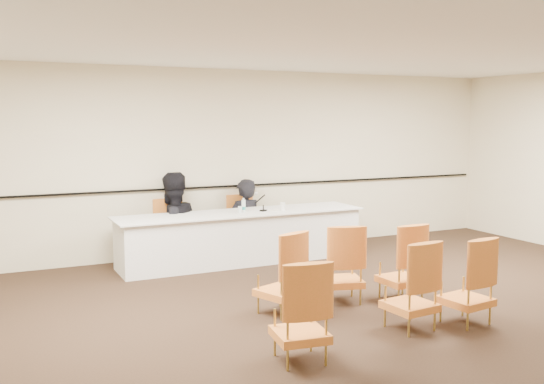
{
  "coord_description": "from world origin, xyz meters",
  "views": [
    {
      "loc": [
        -3.78,
        -5.29,
        2.17
      ],
      "look_at": [
        -0.04,
        2.6,
        1.14
      ],
      "focal_mm": 40.0,
      "sensor_mm": 36.0,
      "label": 1
    }
  ],
  "objects_px": {
    "panelist_main": "(245,231)",
    "drinking_glass": "(240,209)",
    "aud_chair_front_left": "(281,272)",
    "aud_chair_back_right": "(466,280)",
    "microphone": "(263,202)",
    "aud_chair_front_right": "(401,261)",
    "aud_chair_front_mid": "(342,263)",
    "water_bottle": "(244,205)",
    "coffee_cup": "(283,207)",
    "aud_chair_back_left": "(300,310)",
    "aud_chair_back_mid": "(410,285)",
    "panelist_second": "(172,233)",
    "panel_table": "(242,237)",
    "panelist_second_chair": "(172,230)",
    "panelist_main_chair": "(245,224)"
  },
  "relations": [
    {
      "from": "panelist_main",
      "to": "aud_chair_front_right",
      "type": "distance_m",
      "value": 3.32
    },
    {
      "from": "panel_table",
      "to": "aud_chair_front_left",
      "type": "xyz_separation_m",
      "value": [
        -0.57,
        -2.52,
        0.09
      ]
    },
    {
      "from": "panelist_second_chair",
      "to": "microphone",
      "type": "relative_size",
      "value": 3.18
    },
    {
      "from": "panel_table",
      "to": "panelist_main_chair",
      "type": "height_order",
      "value": "panelist_main_chair"
    },
    {
      "from": "aud_chair_back_left",
      "to": "aud_chair_back_mid",
      "type": "relative_size",
      "value": 1.0
    },
    {
      "from": "panelist_second",
      "to": "aud_chair_back_left",
      "type": "xyz_separation_m",
      "value": [
        -0.07,
        -4.38,
        0.05
      ]
    },
    {
      "from": "microphone",
      "to": "drinking_glass",
      "type": "distance_m",
      "value": 0.4
    },
    {
      "from": "microphone",
      "to": "aud_chair_front_right",
      "type": "distance_m",
      "value": 2.73
    },
    {
      "from": "aud_chair_front_left",
      "to": "aud_chair_back_left",
      "type": "relative_size",
      "value": 1.0
    },
    {
      "from": "drinking_glass",
      "to": "aud_chair_back_left",
      "type": "height_order",
      "value": "aud_chair_back_left"
    },
    {
      "from": "aud_chair_front_mid",
      "to": "aud_chair_back_mid",
      "type": "xyz_separation_m",
      "value": [
        0.13,
        -1.13,
        0.0
      ]
    },
    {
      "from": "aud_chair_front_left",
      "to": "panelist_main_chair",
      "type": "bearing_deg",
      "value": 54.07
    },
    {
      "from": "aud_chair_front_mid",
      "to": "aud_chair_back_left",
      "type": "distance_m",
      "value": 1.91
    },
    {
      "from": "panelist_second",
      "to": "drinking_glass",
      "type": "xyz_separation_m",
      "value": [
        0.9,
        -0.61,
        0.4
      ]
    },
    {
      "from": "panelist_second_chair",
      "to": "aud_chair_back_right",
      "type": "distance_m",
      "value": 4.69
    },
    {
      "from": "drinking_glass",
      "to": "aud_chair_front_right",
      "type": "relative_size",
      "value": 0.11
    },
    {
      "from": "aud_chair_front_left",
      "to": "aud_chair_back_right",
      "type": "xyz_separation_m",
      "value": [
        1.66,
        -1.14,
        0.0
      ]
    },
    {
      "from": "panelist_main",
      "to": "aud_chair_front_right",
      "type": "xyz_separation_m",
      "value": [
        0.7,
        -3.25,
        0.11
      ]
    },
    {
      "from": "coffee_cup",
      "to": "panelist_main_chair",
      "type": "bearing_deg",
      "value": 115.9
    },
    {
      "from": "drinking_glass",
      "to": "microphone",
      "type": "bearing_deg",
      "value": -0.59
    },
    {
      "from": "aud_chair_front_mid",
      "to": "aud_chair_back_left",
      "type": "relative_size",
      "value": 1.0
    },
    {
      "from": "coffee_cup",
      "to": "aud_chair_back_left",
      "type": "relative_size",
      "value": 0.13
    },
    {
      "from": "water_bottle",
      "to": "aud_chair_front_left",
      "type": "relative_size",
      "value": 0.23
    },
    {
      "from": "panelist_second",
      "to": "aud_chair_front_left",
      "type": "bearing_deg",
      "value": 79.43
    },
    {
      "from": "panelist_main",
      "to": "drinking_glass",
      "type": "height_order",
      "value": "panelist_main"
    },
    {
      "from": "panel_table",
      "to": "aud_chair_back_left",
      "type": "bearing_deg",
      "value": -105.49
    },
    {
      "from": "panelist_main_chair",
      "to": "panelist_second",
      "type": "bearing_deg",
      "value": 180.0
    },
    {
      "from": "panelist_second",
      "to": "drinking_glass",
      "type": "bearing_deg",
      "value": 128.31
    },
    {
      "from": "panelist_second",
      "to": "water_bottle",
      "type": "distance_m",
      "value": 1.22
    },
    {
      "from": "microphone",
      "to": "aud_chair_back_left",
      "type": "relative_size",
      "value": 0.31
    },
    {
      "from": "aud_chair_front_left",
      "to": "aud_chair_back_mid",
      "type": "distance_m",
      "value": 1.44
    },
    {
      "from": "panelist_second",
      "to": "aud_chair_front_right",
      "type": "height_order",
      "value": "panelist_second"
    },
    {
      "from": "water_bottle",
      "to": "coffee_cup",
      "type": "height_order",
      "value": "water_bottle"
    },
    {
      "from": "aud_chair_front_right",
      "to": "aud_chair_back_right",
      "type": "distance_m",
      "value": 1.0
    },
    {
      "from": "aud_chair_front_left",
      "to": "aud_chair_back_mid",
      "type": "xyz_separation_m",
      "value": [
        1.0,
        -1.04,
        0.0
      ]
    },
    {
      "from": "microphone",
      "to": "aud_chair_back_mid",
      "type": "relative_size",
      "value": 0.31
    },
    {
      "from": "microphone",
      "to": "aud_chair_back_right",
      "type": "bearing_deg",
      "value": -99.16
    },
    {
      "from": "panelist_second_chair",
      "to": "aud_chair_front_mid",
      "type": "distance_m",
      "value": 3.23
    },
    {
      "from": "panelist_second",
      "to": "aud_chair_back_left",
      "type": "distance_m",
      "value": 4.38
    },
    {
      "from": "microphone",
      "to": "aud_chair_front_mid",
      "type": "xyz_separation_m",
      "value": [
        -0.04,
        -2.37,
        -0.45
      ]
    },
    {
      "from": "aud_chair_front_left",
      "to": "aud_chair_back_right",
      "type": "distance_m",
      "value": 2.01
    },
    {
      "from": "water_bottle",
      "to": "coffee_cup",
      "type": "distance_m",
      "value": 0.62
    },
    {
      "from": "coffee_cup",
      "to": "aud_chair_back_right",
      "type": "bearing_deg",
      "value": -82.73
    },
    {
      "from": "panelist_main",
      "to": "drinking_glass",
      "type": "relative_size",
      "value": 17.14
    },
    {
      "from": "panelist_main",
      "to": "aud_chair_back_right",
      "type": "distance_m",
      "value": 4.31
    },
    {
      "from": "panel_table",
      "to": "aud_chair_front_mid",
      "type": "relative_size",
      "value": 4.09
    },
    {
      "from": "panel_table",
      "to": "drinking_glass",
      "type": "bearing_deg",
      "value": -133.06
    },
    {
      "from": "microphone",
      "to": "aud_chair_back_right",
      "type": "height_order",
      "value": "microphone"
    },
    {
      "from": "panelist_main",
      "to": "microphone",
      "type": "xyz_separation_m",
      "value": [
        0.05,
        -0.63,
        0.56
      ]
    },
    {
      "from": "panel_table",
      "to": "aud_chair_back_left",
      "type": "distance_m",
      "value": 3.95
    }
  ]
}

